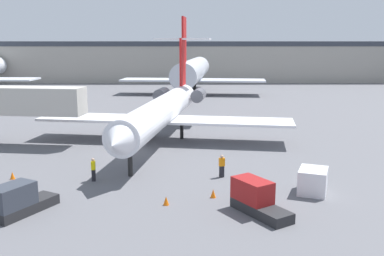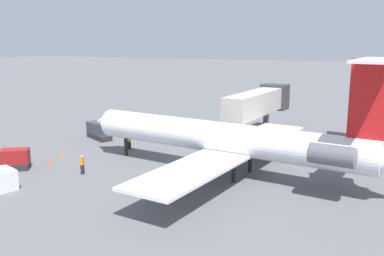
% 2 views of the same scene
% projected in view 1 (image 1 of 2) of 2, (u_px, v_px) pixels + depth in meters
% --- Properties ---
extents(ground_plane, '(400.00, 400.00, 0.10)m').
position_uv_depth(ground_plane, '(140.00, 153.00, 38.49)').
color(ground_plane, '#5B5B60').
extents(regional_jet, '(25.95, 30.15, 10.33)m').
position_uv_depth(regional_jet, '(164.00, 109.00, 42.71)').
color(regional_jet, white).
rests_on(regional_jet, ground_plane).
extents(jet_bridge, '(14.60, 4.70, 5.93)m').
position_uv_depth(jet_bridge, '(1.00, 101.00, 41.03)').
color(jet_bridge, '#B7B2A8').
rests_on(jet_bridge, ground_plane).
extents(ground_crew_marshaller, '(0.28, 0.41, 1.69)m').
position_uv_depth(ground_crew_marshaller, '(93.00, 169.00, 30.46)').
color(ground_crew_marshaller, black).
rests_on(ground_crew_marshaller, ground_plane).
extents(ground_crew_loader, '(0.46, 0.37, 1.69)m').
position_uv_depth(ground_crew_loader, '(222.00, 166.00, 31.34)').
color(ground_crew_loader, black).
rests_on(ground_crew_loader, ground_plane).
extents(baggage_tug_lead, '(3.16, 4.18, 1.90)m').
position_uv_depth(baggage_tug_lead, '(18.00, 201.00, 24.40)').
color(baggage_tug_lead, '#262628').
rests_on(baggage_tug_lead, ground_plane).
extents(baggage_tug_trailing, '(3.31, 4.13, 1.90)m').
position_uv_depth(baggage_tug_trailing, '(256.00, 199.00, 24.77)').
color(baggage_tug_trailing, '#262628').
rests_on(baggage_tug_trailing, ground_plane).
extents(cargo_container_uld, '(2.46, 2.74, 1.62)m').
position_uv_depth(cargo_container_uld, '(313.00, 181.00, 28.03)').
color(cargo_container_uld, silver).
rests_on(cargo_container_uld, ground_plane).
extents(traffic_cone_near, '(0.36, 0.36, 0.55)m').
position_uv_depth(traffic_cone_near, '(12.00, 175.00, 30.99)').
color(traffic_cone_near, orange).
rests_on(traffic_cone_near, ground_plane).
extents(traffic_cone_mid, '(0.36, 0.36, 0.55)m').
position_uv_depth(traffic_cone_mid, '(213.00, 193.00, 27.25)').
color(traffic_cone_mid, orange).
rests_on(traffic_cone_mid, ground_plane).
extents(traffic_cone_far, '(0.36, 0.36, 0.55)m').
position_uv_depth(traffic_cone_far, '(166.00, 201.00, 26.00)').
color(traffic_cone_far, orange).
rests_on(traffic_cone_far, ground_plane).
extents(terminal_building, '(134.02, 24.73, 10.23)m').
position_uv_depth(terminal_building, '(172.00, 61.00, 116.41)').
color(terminal_building, '#9E998E').
rests_on(terminal_building, ground_plane).
extents(parked_airliner_west_mid, '(28.00, 33.04, 13.76)m').
position_uv_depth(parked_airliner_west_mid, '(193.00, 71.00, 81.53)').
color(parked_airliner_west_mid, silver).
rests_on(parked_airliner_west_mid, ground_plane).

